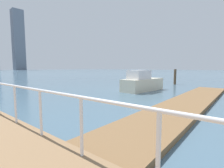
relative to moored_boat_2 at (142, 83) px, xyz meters
The scene contains 6 objects.
ground_plane 8.93m from the moored_boat_2, 146.58° to the left, with size 300.00×300.00×0.00m, color slate.
floating_dock 5.58m from the moored_boat_2, 125.42° to the right, with size 15.44×2.00×0.18m, color olive.
boardwalk_railing 11.86m from the moored_boat_2, 153.25° to the right, with size 0.06×26.94×1.08m.
dock_piling_1 7.16m from the moored_boat_2, ahead, with size 0.28×0.28×1.77m, color brown.
moored_boat_2 is the anchor object (origin of this frame).
skyline_tower_5 152.74m from the moored_boat_2, 71.54° to the left, with size 8.43×7.25×49.42m, color slate.
Camera 1 is at (-4.99, 8.28, 1.96)m, focal length 26.52 mm.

